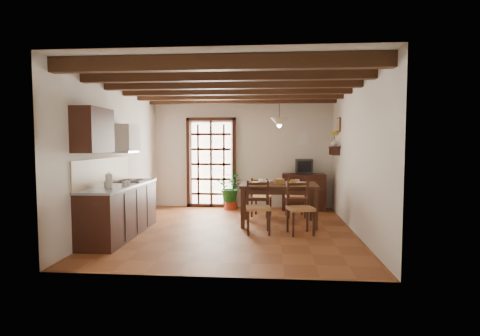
# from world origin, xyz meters

# --- Properties ---
(ground_plane) EXTENTS (5.00, 5.00, 0.00)m
(ground_plane) POSITION_xyz_m (0.00, 0.00, 0.00)
(ground_plane) COLOR brown
(room_shell) EXTENTS (4.52, 5.02, 2.81)m
(room_shell) POSITION_xyz_m (0.00, 0.00, 1.82)
(room_shell) COLOR silver
(room_shell) RESTS_ON ground_plane
(ceiling_beams) EXTENTS (4.50, 4.34, 0.20)m
(ceiling_beams) POSITION_xyz_m (0.00, 0.00, 2.69)
(ceiling_beams) COLOR black
(ceiling_beams) RESTS_ON room_shell
(french_door) EXTENTS (1.26, 0.11, 2.32)m
(french_door) POSITION_xyz_m (-0.80, 2.45, 1.18)
(french_door) COLOR white
(french_door) RESTS_ON ground_plane
(kitchen_counter) EXTENTS (0.64, 2.25, 1.38)m
(kitchen_counter) POSITION_xyz_m (-1.96, -0.60, 0.47)
(kitchen_counter) COLOR black
(kitchen_counter) RESTS_ON ground_plane
(upper_cabinet) EXTENTS (0.35, 0.80, 0.70)m
(upper_cabinet) POSITION_xyz_m (-2.08, -1.30, 1.85)
(upper_cabinet) COLOR black
(upper_cabinet) RESTS_ON room_shell
(range_hood) EXTENTS (0.38, 0.60, 0.54)m
(range_hood) POSITION_xyz_m (-2.05, -0.05, 1.73)
(range_hood) COLOR white
(range_hood) RESTS_ON room_shell
(counter_items) EXTENTS (0.50, 1.43, 0.25)m
(counter_items) POSITION_xyz_m (-1.95, -0.51, 0.96)
(counter_items) COLOR black
(counter_items) RESTS_ON kitchen_counter
(dining_table) EXTENTS (1.53, 1.00, 0.83)m
(dining_table) POSITION_xyz_m (0.87, 0.55, 0.72)
(dining_table) COLOR #361D11
(dining_table) RESTS_ON ground_plane
(chair_near_left) EXTENTS (0.47, 0.45, 0.95)m
(chair_near_left) POSITION_xyz_m (0.48, -0.22, 0.30)
(chair_near_left) COLOR #A37145
(chair_near_left) RESTS_ON ground_plane
(chair_near_right) EXTENTS (0.52, 0.51, 0.95)m
(chair_near_right) POSITION_xyz_m (1.24, -0.23, 0.30)
(chair_near_right) COLOR #A37145
(chair_near_right) RESTS_ON ground_plane
(chair_far_left) EXTENTS (0.48, 0.47, 0.87)m
(chair_far_left) POSITION_xyz_m (0.50, 1.34, 0.27)
(chair_far_left) COLOR #A37145
(chair_far_left) RESTS_ON ground_plane
(chair_far_right) EXTENTS (0.46, 0.45, 0.91)m
(chair_far_right) POSITION_xyz_m (1.27, 1.33, 0.28)
(chair_far_right) COLOR #A37145
(chair_far_right) RESTS_ON ground_plane
(table_setting) EXTENTS (1.11, 0.74, 0.10)m
(table_setting) POSITION_xyz_m (0.87, 0.55, 0.93)
(table_setting) COLOR yellow
(table_setting) RESTS_ON dining_table
(table_bowl) EXTENTS (0.27, 0.27, 0.05)m
(table_bowl) POSITION_xyz_m (0.60, 0.61, 0.85)
(table_bowl) COLOR white
(table_bowl) RESTS_ON dining_table
(sideboard) EXTENTS (1.06, 0.51, 0.89)m
(sideboard) POSITION_xyz_m (1.52, 2.23, 0.44)
(sideboard) COLOR black
(sideboard) RESTS_ON ground_plane
(crt_tv) EXTENTS (0.41, 0.38, 0.35)m
(crt_tv) POSITION_xyz_m (1.52, 2.22, 1.08)
(crt_tv) COLOR black
(crt_tv) RESTS_ON sideboard
(fuse_box) EXTENTS (0.25, 0.03, 0.32)m
(fuse_box) POSITION_xyz_m (1.50, 2.48, 1.75)
(fuse_box) COLOR white
(fuse_box) RESTS_ON room_shell
(plant_pot) EXTENTS (0.35, 0.35, 0.22)m
(plant_pot) POSITION_xyz_m (-0.27, 2.20, 0.11)
(plant_pot) COLOR maroon
(plant_pot) RESTS_ON ground_plane
(potted_plant) EXTENTS (2.02, 1.85, 1.88)m
(potted_plant) POSITION_xyz_m (-0.27, 2.20, 0.57)
(potted_plant) COLOR #144C19
(potted_plant) RESTS_ON ground_plane
(wall_shelf) EXTENTS (0.20, 0.42, 0.20)m
(wall_shelf) POSITION_xyz_m (2.14, 1.60, 1.51)
(wall_shelf) COLOR black
(wall_shelf) RESTS_ON room_shell
(shelf_vase) EXTENTS (0.15, 0.15, 0.15)m
(shelf_vase) POSITION_xyz_m (2.14, 1.60, 1.65)
(shelf_vase) COLOR #B2BFB2
(shelf_vase) RESTS_ON wall_shelf
(shelf_flowers) EXTENTS (0.14, 0.14, 0.36)m
(shelf_flowers) POSITION_xyz_m (2.14, 1.60, 1.86)
(shelf_flowers) COLOR yellow
(shelf_flowers) RESTS_ON shelf_vase
(framed_picture) EXTENTS (0.03, 0.32, 0.32)m
(framed_picture) POSITION_xyz_m (2.22, 1.60, 2.05)
(framed_picture) COLOR brown
(framed_picture) RESTS_ON room_shell
(pendant_lamp) EXTENTS (0.36, 0.36, 0.84)m
(pendant_lamp) POSITION_xyz_m (0.87, 0.65, 2.08)
(pendant_lamp) COLOR black
(pendant_lamp) RESTS_ON room_shell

